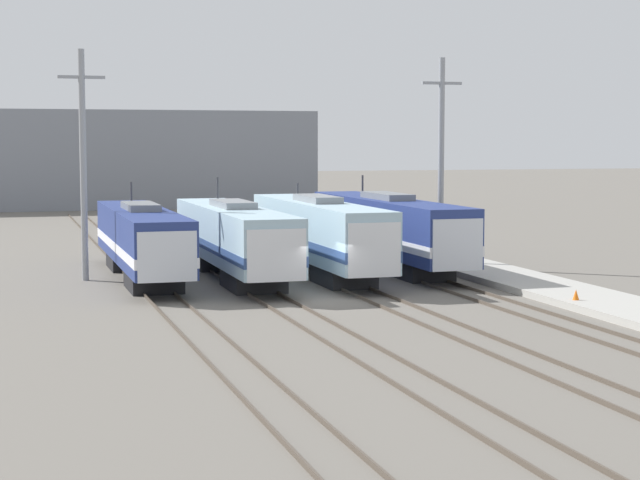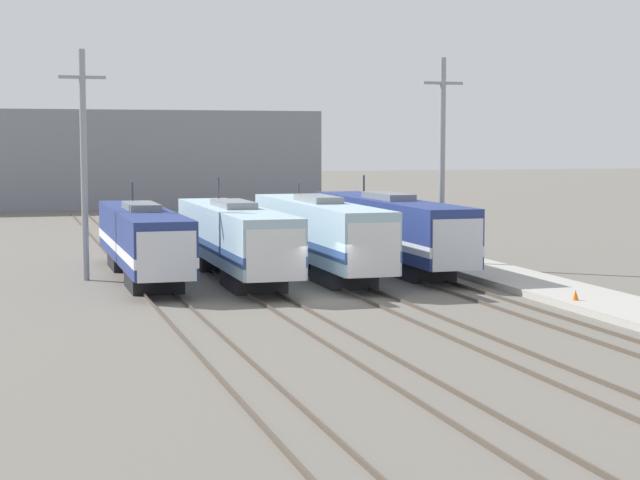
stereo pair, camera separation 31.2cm
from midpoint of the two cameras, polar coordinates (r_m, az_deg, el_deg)
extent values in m
plane|color=#666059|center=(48.58, 0.05, -3.19)|extent=(400.00, 400.00, 0.00)
cube|color=#4C4238|center=(46.96, -9.02, -3.46)|extent=(0.07, 120.00, 0.15)
cube|color=#4C4238|center=(47.17, -7.29, -3.40)|extent=(0.07, 120.00, 0.15)
cube|color=#4C4238|center=(47.79, -3.46, -3.25)|extent=(0.07, 120.00, 0.15)
cube|color=#4C4238|center=(48.13, -1.79, -3.18)|extent=(0.07, 120.00, 0.15)
cube|color=#4C4238|center=(49.05, 1.86, -3.02)|extent=(0.07, 120.00, 0.15)
cube|color=#4C4238|center=(49.52, 3.44, -2.95)|extent=(0.07, 120.00, 0.15)
cube|color=#4C4238|center=(50.72, 6.87, -2.78)|extent=(0.07, 120.00, 0.15)
cube|color=#4C4238|center=(51.30, 8.34, -2.71)|extent=(0.07, 120.00, 0.15)
cube|color=black|center=(52.32, -9.04, -2.12)|extent=(2.44, 3.99, 0.95)
cube|color=black|center=(61.26, -10.18, -1.06)|extent=(2.44, 3.99, 0.95)
cube|color=navy|center=(56.60, -9.68, 0.26)|extent=(2.87, 18.14, 2.66)
cube|color=silver|center=(56.65, -9.68, -0.27)|extent=(2.91, 18.18, 0.48)
cube|color=silver|center=(48.68, -8.52, -0.77)|extent=(2.64, 2.25, 2.26)
cube|color=black|center=(47.60, -8.35, -0.30)|extent=(2.24, 0.08, 0.63)
cube|color=slate|center=(56.49, -9.71, 1.78)|extent=(1.58, 4.54, 0.35)
cylinder|color=#38383D|center=(60.42, -10.18, 2.45)|extent=(0.12, 0.12, 1.30)
cube|color=#232326|center=(51.98, -3.76, -2.12)|extent=(2.50, 4.04, 0.95)
cube|color=#232326|center=(60.90, -5.70, -1.04)|extent=(2.50, 4.04, 0.95)
cube|color=#9EBCCC|center=(56.24, -4.82, 0.34)|extent=(2.94, 18.37, 2.77)
cube|color=navy|center=(56.29, -4.82, -0.22)|extent=(2.98, 18.41, 0.50)
cube|color=silver|center=(48.21, -2.79, -0.72)|extent=(2.71, 1.99, 2.35)
cube|color=black|center=(47.27, -2.52, -0.21)|extent=(2.30, 0.08, 0.66)
cube|color=gray|center=(56.12, -4.83, 1.93)|extent=(1.62, 4.59, 0.35)
cylinder|color=#38383D|center=(60.05, -5.63, 2.66)|extent=(0.12, 0.12, 1.45)
cube|color=#232326|center=(53.36, 1.09, -1.91)|extent=(2.34, 4.00, 0.95)
cube|color=#232326|center=(62.02, -1.48, -0.90)|extent=(2.34, 4.00, 0.95)
cube|color=#9EBCCC|center=(57.48, -0.29, 0.57)|extent=(2.76, 18.18, 2.96)
cube|color=navy|center=(57.53, -0.29, -0.02)|extent=(2.80, 18.22, 0.53)
cube|color=silver|center=(49.69, 2.39, -0.44)|extent=(2.54, 1.91, 2.52)
cube|color=black|center=(48.81, 2.73, 0.11)|extent=(2.16, 0.08, 0.71)
cube|color=gray|center=(57.36, -0.29, 2.22)|extent=(1.52, 4.55, 0.35)
cylinder|color=#38383D|center=(61.19, -1.35, 2.65)|extent=(0.12, 0.12, 0.87)
cube|color=black|center=(56.34, 5.14, -1.55)|extent=(2.40, 4.29, 0.95)
cube|color=black|center=(65.44, 1.97, -0.58)|extent=(2.40, 4.29, 0.95)
cube|color=navy|center=(60.68, 3.45, 0.80)|extent=(2.82, 19.51, 2.95)
cube|color=silver|center=(60.73, 3.44, 0.25)|extent=(2.86, 19.55, 0.53)
cube|color=silver|center=(52.53, 6.76, -0.17)|extent=(2.59, 2.04, 2.51)
cube|color=black|center=(51.62, 7.18, 0.35)|extent=(2.21, 0.08, 0.70)
cube|color=slate|center=(60.58, 3.45, 2.36)|extent=(1.55, 4.88, 0.35)
cylinder|color=#38383D|center=(64.60, 2.14, 2.93)|extent=(0.12, 0.12, 1.22)
cylinder|color=gray|center=(56.11, -12.67, 3.89)|extent=(0.34, 0.34, 11.83)
cube|color=gray|center=(56.19, -12.77, 8.47)|extent=(2.37, 0.16, 0.16)
cylinder|color=gray|center=(60.81, 6.33, 4.08)|extent=(0.34, 0.34, 11.83)
cube|color=gray|center=(60.88, 6.37, 8.32)|extent=(2.37, 0.16, 0.16)
cube|color=#A8A59E|center=(52.78, 11.63, -2.44)|extent=(4.00, 120.00, 0.33)
cone|color=orange|center=(47.48, 13.31, -2.85)|extent=(0.29, 0.29, 0.46)
cube|color=gray|center=(120.00, -11.31, 4.26)|extent=(43.87, 14.29, 10.42)
camera|label=1|loc=(0.16, -90.17, -0.02)|focal=60.00mm
camera|label=2|loc=(0.16, 89.83, 0.02)|focal=60.00mm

